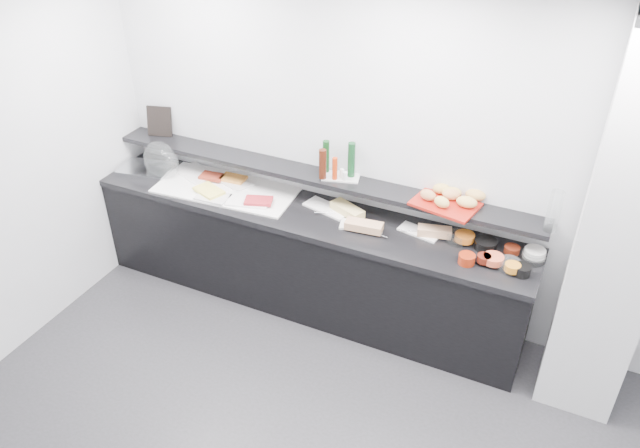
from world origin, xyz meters
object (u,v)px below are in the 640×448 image
at_px(sandwich_plate_mid, 362,226).
at_px(carafe, 554,211).
at_px(cloche_base, 146,169).
at_px(condiment_tray, 341,176).
at_px(framed_print, 159,121).
at_px(bread_tray, 445,204).

xyz_separation_m(sandwich_plate_mid, carafe, (1.30, 0.15, 0.39)).
bearing_deg(cloche_base, condiment_tray, -3.32).
height_order(condiment_tray, carafe, carafe).
xyz_separation_m(sandwich_plate_mid, framed_print, (-2.00, 0.25, 0.37)).
height_order(cloche_base, sandwich_plate_mid, cloche_base).
xyz_separation_m(cloche_base, carafe, (3.33, 0.14, 0.38)).
height_order(condiment_tray, bread_tray, bread_tray).
relative_size(cloche_base, carafe, 1.49).
bearing_deg(sandwich_plate_mid, condiment_tray, 126.11).
relative_size(cloche_base, bread_tray, 0.99).
bearing_deg(bread_tray, condiment_tray, -173.40).
distance_m(bread_tray, carafe, 0.74).
bearing_deg(carafe, framed_print, 178.33).
distance_m(sandwich_plate_mid, condiment_tray, 0.43).
xyz_separation_m(sandwich_plate_mid, bread_tray, (0.57, 0.16, 0.25)).
height_order(cloche_base, framed_print, framed_print).
height_order(bread_tray, carafe, carafe).
height_order(cloche_base, condiment_tray, condiment_tray).
height_order(cloche_base, bread_tray, bread_tray).
xyz_separation_m(framed_print, bread_tray, (2.58, -0.09, -0.12)).
relative_size(sandwich_plate_mid, condiment_tray, 1.15).
distance_m(condiment_tray, carafe, 1.58).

